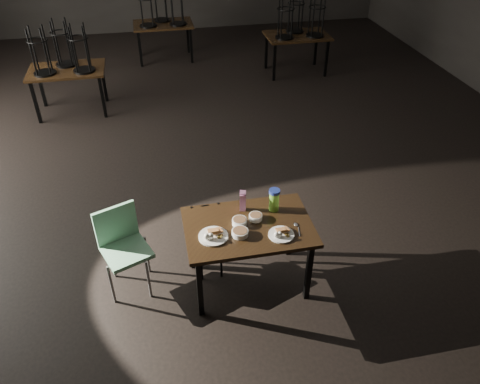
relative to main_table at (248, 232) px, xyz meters
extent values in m
plane|color=black|center=(0.17, 2.68, -0.67)|extent=(12.00, 12.00, 0.00)
cube|color=black|center=(0.00, 0.00, 0.06)|extent=(1.20, 0.80, 0.04)
cube|color=black|center=(-0.52, -0.32, -0.32)|extent=(0.05, 0.05, 0.71)
cube|color=black|center=(0.52, -0.32, -0.32)|extent=(0.05, 0.05, 0.71)
cube|color=black|center=(-0.52, 0.32, -0.32)|extent=(0.05, 0.05, 0.71)
cube|color=black|center=(0.52, 0.32, -0.32)|extent=(0.05, 0.05, 0.71)
cylinder|color=white|center=(-0.35, -0.10, 0.09)|extent=(0.27, 0.27, 0.02)
cube|color=#AD703D|center=(-0.34, -0.05, 0.14)|extent=(0.10, 0.10, 0.05)
cube|color=#AD703D|center=(-0.31, -0.05, 0.14)|extent=(0.11, 0.11, 0.03)
ellipsoid|color=white|center=(-0.41, -0.14, 0.13)|extent=(0.05, 0.05, 0.07)
ellipsoid|color=white|center=(-0.37, -0.14, 0.13)|extent=(0.05, 0.05, 0.07)
cylinder|color=white|center=(0.26, -0.20, 0.09)|extent=(0.24, 0.24, 0.01)
cube|color=#AD703D|center=(0.27, -0.16, 0.14)|extent=(0.09, 0.08, 0.04)
cube|color=#AD703D|center=(0.30, -0.16, 0.14)|extent=(0.10, 0.10, 0.03)
ellipsoid|color=white|center=(0.21, -0.23, 0.12)|extent=(0.05, 0.05, 0.06)
ellipsoid|color=white|center=(0.24, -0.23, 0.12)|extent=(0.05, 0.05, 0.06)
cylinder|color=white|center=(-0.08, 0.03, 0.11)|extent=(0.14, 0.14, 0.06)
cylinder|color=brown|center=(-0.08, 0.03, 0.13)|extent=(0.12, 0.12, 0.01)
cylinder|color=white|center=(0.09, 0.08, 0.10)|extent=(0.13, 0.13, 0.05)
cylinder|color=brown|center=(0.09, 0.08, 0.12)|extent=(0.11, 0.11, 0.01)
cylinder|color=white|center=(-0.11, -0.12, 0.10)|extent=(0.15, 0.15, 0.05)
cylinder|color=brown|center=(-0.11, -0.12, 0.12)|extent=(0.13, 0.13, 0.01)
cube|color=#951B6E|center=(0.00, 0.24, 0.17)|extent=(0.07, 0.07, 0.19)
cube|color=#951B6E|center=(0.00, 0.24, 0.28)|extent=(0.07, 0.07, 0.06)
cylinder|color=#79D13D|center=(0.29, 0.18, 0.18)|extent=(0.12, 0.12, 0.20)
cylinder|color=navy|center=(0.29, 0.18, 0.30)|extent=(0.13, 0.13, 0.03)
ellipsoid|color=silver|center=(0.44, -0.08, 0.08)|extent=(0.05, 0.06, 0.01)
cube|color=silver|center=(0.44, -0.18, 0.08)|extent=(0.04, 0.13, 0.00)
cylinder|color=black|center=(-0.35, 0.23, -0.27)|extent=(0.36, 0.36, 0.03)
torus|color=black|center=(-0.36, 0.38, -0.09)|extent=(0.35, 0.04, 0.35)
cylinder|color=black|center=(-0.25, 0.33, -0.47)|extent=(0.02, 0.02, 0.40)
cylinder|color=black|center=(-0.45, 0.33, -0.47)|extent=(0.02, 0.02, 0.40)
cylinder|color=black|center=(-0.45, 0.12, -0.47)|extent=(0.02, 0.02, 0.40)
cylinder|color=black|center=(-0.25, 0.12, -0.47)|extent=(0.02, 0.02, 0.40)
cube|color=#80C79B|center=(-1.16, 0.17, -0.19)|extent=(0.54, 0.54, 0.04)
cube|color=#80C79B|center=(-1.23, 0.34, 0.03)|extent=(0.40, 0.19, 0.39)
cylinder|color=slate|center=(-1.33, -0.01, -0.43)|extent=(0.03, 0.03, 0.48)
cylinder|color=slate|center=(-0.98, -0.01, -0.43)|extent=(0.03, 0.03, 0.48)
cylinder|color=slate|center=(-1.33, 0.34, -0.43)|extent=(0.03, 0.03, 0.48)
cylinder|color=slate|center=(-0.98, 0.34, -0.43)|extent=(0.03, 0.03, 0.48)
cube|color=black|center=(-2.06, 4.41, 0.06)|extent=(1.20, 0.80, 0.04)
cube|color=black|center=(-2.58, 4.09, -0.32)|extent=(0.05, 0.05, 0.71)
cube|color=black|center=(-1.54, 4.09, -0.32)|extent=(0.05, 0.05, 0.71)
cube|color=black|center=(-2.58, 4.73, -0.32)|extent=(0.05, 0.05, 0.71)
cube|color=black|center=(-1.54, 4.73, -0.32)|extent=(0.05, 0.05, 0.71)
cylinder|color=black|center=(-2.36, 4.26, 0.09)|extent=(0.34, 0.34, 0.03)
torus|color=black|center=(-2.36, 4.26, 0.59)|extent=(0.32, 0.32, 0.02)
cylinder|color=black|center=(-2.26, 4.36, 0.46)|extent=(0.03, 0.03, 0.70)
cylinder|color=black|center=(-2.45, 4.36, 0.46)|extent=(0.03, 0.03, 0.70)
cylinder|color=black|center=(-2.45, 4.16, 0.46)|extent=(0.03, 0.03, 0.70)
cylinder|color=black|center=(-2.26, 4.16, 0.46)|extent=(0.03, 0.03, 0.70)
cylinder|color=black|center=(-1.76, 4.26, 0.09)|extent=(0.34, 0.34, 0.03)
torus|color=black|center=(-1.76, 4.26, 0.59)|extent=(0.32, 0.32, 0.02)
cylinder|color=black|center=(-1.66, 4.36, 0.46)|extent=(0.03, 0.03, 0.70)
cylinder|color=black|center=(-1.85, 4.36, 0.46)|extent=(0.03, 0.03, 0.70)
cylinder|color=black|center=(-1.85, 4.16, 0.46)|extent=(0.03, 0.03, 0.70)
cylinder|color=black|center=(-1.66, 4.16, 0.46)|extent=(0.03, 0.03, 0.70)
cylinder|color=black|center=(-2.06, 4.59, 0.09)|extent=(0.34, 0.34, 0.03)
torus|color=black|center=(-2.06, 4.59, 0.59)|extent=(0.32, 0.32, 0.02)
cylinder|color=black|center=(-1.96, 4.69, 0.46)|extent=(0.03, 0.03, 0.70)
cylinder|color=black|center=(-2.15, 4.69, 0.46)|extent=(0.03, 0.03, 0.70)
cylinder|color=black|center=(-2.15, 4.49, 0.46)|extent=(0.03, 0.03, 0.70)
cylinder|color=black|center=(-1.96, 4.49, 0.46)|extent=(0.03, 0.03, 0.70)
cube|color=black|center=(2.12, 5.36, 0.06)|extent=(1.20, 0.80, 0.04)
cube|color=black|center=(1.60, 5.04, -0.32)|extent=(0.05, 0.05, 0.71)
cube|color=black|center=(2.64, 5.04, -0.32)|extent=(0.05, 0.05, 0.71)
cube|color=black|center=(1.60, 5.68, -0.32)|extent=(0.05, 0.05, 0.71)
cube|color=black|center=(2.64, 5.68, -0.32)|extent=(0.05, 0.05, 0.71)
cylinder|color=black|center=(1.82, 5.21, 0.09)|extent=(0.34, 0.34, 0.03)
torus|color=black|center=(1.82, 5.21, 0.59)|extent=(0.32, 0.32, 0.02)
cylinder|color=black|center=(1.92, 5.31, 0.46)|extent=(0.03, 0.03, 0.70)
cylinder|color=black|center=(1.72, 5.31, 0.46)|extent=(0.03, 0.03, 0.70)
cylinder|color=black|center=(1.72, 5.11, 0.46)|extent=(0.03, 0.03, 0.70)
cylinder|color=black|center=(1.92, 5.11, 0.46)|extent=(0.03, 0.03, 0.70)
cylinder|color=black|center=(2.42, 5.21, 0.09)|extent=(0.34, 0.34, 0.03)
torus|color=black|center=(2.42, 5.21, 0.59)|extent=(0.32, 0.32, 0.02)
cylinder|color=black|center=(2.52, 5.31, 0.46)|extent=(0.03, 0.03, 0.70)
cylinder|color=black|center=(2.32, 5.31, 0.46)|extent=(0.03, 0.03, 0.70)
cylinder|color=black|center=(2.32, 5.11, 0.46)|extent=(0.03, 0.03, 0.70)
cylinder|color=black|center=(2.52, 5.11, 0.46)|extent=(0.03, 0.03, 0.70)
cylinder|color=black|center=(2.12, 5.54, 0.09)|extent=(0.34, 0.34, 0.03)
torus|color=black|center=(2.12, 5.54, 0.59)|extent=(0.32, 0.32, 0.02)
cylinder|color=black|center=(2.22, 5.64, 0.46)|extent=(0.03, 0.03, 0.70)
cylinder|color=black|center=(2.02, 5.64, 0.46)|extent=(0.03, 0.03, 0.70)
cylinder|color=black|center=(2.02, 5.44, 0.46)|extent=(0.03, 0.03, 0.70)
cylinder|color=black|center=(2.22, 5.44, 0.46)|extent=(0.03, 0.03, 0.70)
cube|color=black|center=(-0.36, 6.61, 0.06)|extent=(1.20, 0.80, 0.04)
cube|color=black|center=(-0.88, 6.29, -0.32)|extent=(0.05, 0.05, 0.71)
cube|color=black|center=(0.16, 6.29, -0.32)|extent=(0.05, 0.05, 0.71)
cube|color=black|center=(-0.88, 6.93, -0.32)|extent=(0.05, 0.05, 0.71)
cube|color=black|center=(0.16, 6.93, -0.32)|extent=(0.05, 0.05, 0.71)
cylinder|color=black|center=(-0.66, 6.46, 0.09)|extent=(0.34, 0.34, 0.03)
cylinder|color=black|center=(-0.56, 6.56, 0.46)|extent=(0.03, 0.03, 0.70)
cylinder|color=black|center=(-0.75, 6.56, 0.46)|extent=(0.03, 0.03, 0.70)
cylinder|color=black|center=(-0.75, 6.36, 0.46)|extent=(0.03, 0.03, 0.70)
cylinder|color=black|center=(-0.56, 6.36, 0.46)|extent=(0.03, 0.03, 0.70)
cylinder|color=black|center=(-0.06, 6.46, 0.09)|extent=(0.34, 0.34, 0.03)
cylinder|color=black|center=(0.04, 6.56, 0.46)|extent=(0.03, 0.03, 0.70)
cylinder|color=black|center=(-0.15, 6.56, 0.46)|extent=(0.03, 0.03, 0.70)
cylinder|color=black|center=(-0.15, 6.36, 0.46)|extent=(0.03, 0.03, 0.70)
cylinder|color=black|center=(0.04, 6.36, 0.46)|extent=(0.03, 0.03, 0.70)
cylinder|color=black|center=(-0.36, 6.79, 0.09)|extent=(0.34, 0.34, 0.03)
cylinder|color=black|center=(-0.26, 6.89, 0.46)|extent=(0.03, 0.03, 0.70)
cylinder|color=black|center=(-0.45, 6.89, 0.46)|extent=(0.03, 0.03, 0.70)
cylinder|color=black|center=(-0.45, 6.69, 0.46)|extent=(0.03, 0.03, 0.70)
cylinder|color=black|center=(-0.26, 6.69, 0.46)|extent=(0.03, 0.03, 0.70)
camera|label=1|loc=(-0.74, -3.27, 2.90)|focal=35.00mm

